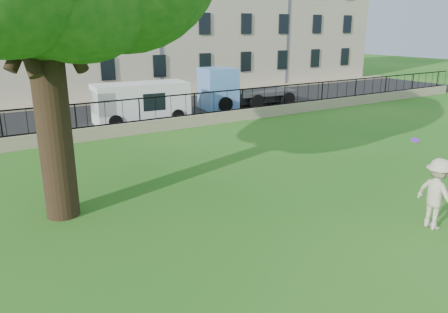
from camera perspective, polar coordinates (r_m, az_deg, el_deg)
ground at (r=11.88m, az=11.44°, el=-8.61°), size 120.00×120.00×0.00m
retaining_wall at (r=21.59m, az=-10.87°, el=3.77°), size 50.00×0.40×0.60m
iron_railing at (r=21.42m, az=-10.99°, el=5.99°), size 50.00×0.05×1.13m
street at (r=26.00m, az=-14.68°, el=5.02°), size 60.00×9.00×0.01m
sidewalk at (r=30.91m, az=-17.70°, el=6.67°), size 60.00×1.40×0.12m
man at (r=12.34m, az=26.07°, el=-4.41°), size 0.86×1.29×1.85m
frisbee at (r=14.25m, az=23.71°, el=1.98°), size 0.34×0.33×0.12m
white_van at (r=24.12m, az=-10.74°, el=6.93°), size 5.13×2.31×2.10m
blue_truck at (r=28.45m, az=2.98°, el=9.09°), size 6.26×2.80×2.54m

